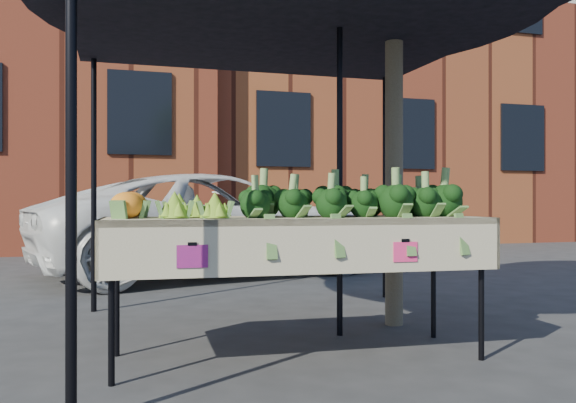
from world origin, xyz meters
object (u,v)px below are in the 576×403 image
object	(u,v)px
vehicle	(217,96)
street_tree	(394,68)
table	(297,288)
canopy	(292,152)

from	to	relation	value
vehicle	street_tree	distance (m)	3.88
table	vehicle	xyz separation A→B (m)	(0.24, 4.54, 2.02)
canopy	vehicle	world-z (taller)	vehicle
table	street_tree	size ratio (longest dim) A/B	0.58
street_tree	table	bearing A→B (deg)	-144.20
canopy	vehicle	bearing A→B (deg)	88.69
street_tree	canopy	bearing A→B (deg)	-170.30
vehicle	street_tree	size ratio (longest dim) A/B	1.18
canopy	street_tree	bearing A→B (deg)	9.70
table	canopy	bearing A→B (deg)	76.30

